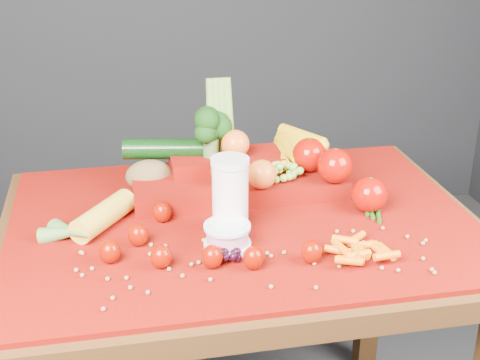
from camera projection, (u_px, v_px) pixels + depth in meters
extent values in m
cube|color=#3C230D|center=(242.00, 233.00, 1.55)|extent=(1.10, 0.80, 0.05)
cube|color=#3C230D|center=(55.00, 310.00, 1.91)|extent=(0.06, 0.06, 0.70)
cube|color=#3C230D|center=(371.00, 275.00, 2.08)|extent=(0.06, 0.06, 0.70)
cube|color=#7A0904|center=(242.00, 221.00, 1.54)|extent=(1.05, 0.75, 0.01)
cylinder|color=silver|center=(230.00, 197.00, 1.43)|extent=(0.08, 0.08, 0.18)
cylinder|color=silver|center=(230.00, 162.00, 1.40)|extent=(0.08, 0.08, 0.01)
cylinder|color=silver|center=(227.00, 245.00, 1.41)|extent=(0.10, 0.10, 0.01)
cylinder|color=pink|center=(227.00, 234.00, 1.40)|extent=(0.09, 0.09, 0.04)
cylinder|color=silver|center=(227.00, 226.00, 1.39)|extent=(0.10, 0.10, 0.01)
ellipsoid|color=#900F00|center=(138.00, 235.00, 1.41)|extent=(0.04, 0.04, 0.05)
cone|color=#0E4F12|center=(137.00, 225.00, 1.40)|extent=(0.03, 0.03, 0.01)
ellipsoid|color=#900F00|center=(110.00, 252.00, 1.35)|extent=(0.04, 0.04, 0.05)
cone|color=#0E4F12|center=(109.00, 241.00, 1.34)|extent=(0.03, 0.03, 0.01)
ellipsoid|color=#900F00|center=(161.00, 257.00, 1.33)|extent=(0.04, 0.04, 0.05)
cone|color=#0E4F12|center=(161.00, 246.00, 1.32)|extent=(0.03, 0.03, 0.01)
ellipsoid|color=#900F00|center=(212.00, 257.00, 1.33)|extent=(0.04, 0.04, 0.05)
cone|color=#0E4F12|center=(212.00, 246.00, 1.32)|extent=(0.03, 0.03, 0.01)
ellipsoid|color=#900F00|center=(254.00, 258.00, 1.33)|extent=(0.04, 0.04, 0.05)
cone|color=#0E4F12|center=(254.00, 247.00, 1.32)|extent=(0.03, 0.03, 0.01)
ellipsoid|color=#900F00|center=(312.00, 252.00, 1.35)|extent=(0.04, 0.04, 0.05)
cone|color=#0E4F12|center=(312.00, 242.00, 1.34)|extent=(0.03, 0.03, 0.01)
ellipsoid|color=#900F00|center=(162.00, 212.00, 1.51)|extent=(0.04, 0.04, 0.05)
cone|color=#0E4F12|center=(162.00, 202.00, 1.50)|extent=(0.03, 0.03, 0.01)
ellipsoid|color=#900F00|center=(90.00, 226.00, 1.45)|extent=(0.04, 0.04, 0.05)
cone|color=#0E4F12|center=(89.00, 217.00, 1.44)|extent=(0.03, 0.03, 0.01)
cylinder|color=gold|center=(104.00, 216.00, 1.49)|extent=(0.15, 0.18, 0.06)
ellipsoid|color=brown|center=(149.00, 176.00, 1.66)|extent=(0.12, 0.09, 0.08)
cube|color=#7A0904|center=(238.00, 183.00, 1.67)|extent=(0.52, 0.22, 0.04)
cube|color=#7A0904|center=(226.00, 161.00, 1.69)|extent=(0.28, 0.12, 0.03)
sphere|color=#990803|center=(335.00, 166.00, 1.60)|extent=(0.09, 0.09, 0.09)
sphere|color=#990803|center=(370.00, 195.00, 1.55)|extent=(0.09, 0.09, 0.09)
sphere|color=#990803|center=(309.00, 155.00, 1.66)|extent=(0.09, 0.09, 0.09)
sphere|color=#D95012|center=(225.00, 170.00, 1.59)|extent=(0.07, 0.07, 0.07)
sphere|color=#D95012|center=(262.00, 174.00, 1.57)|extent=(0.07, 0.07, 0.07)
sphere|color=#D95012|center=(235.00, 144.00, 1.65)|extent=(0.07, 0.07, 0.07)
cylinder|color=#DEB90B|center=(281.00, 154.00, 1.73)|extent=(0.06, 0.16, 0.04)
cylinder|color=#DEB90B|center=(289.00, 148.00, 1.73)|extent=(0.04, 0.16, 0.04)
cylinder|color=#DEB90B|center=(296.00, 142.00, 1.73)|extent=(0.07, 0.16, 0.04)
cylinder|color=#DEB90B|center=(302.00, 137.00, 1.73)|extent=(0.10, 0.16, 0.04)
cylinder|color=#3F662D|center=(211.00, 147.00, 1.67)|extent=(0.04, 0.04, 0.04)
cylinder|color=olive|center=(211.00, 122.00, 1.68)|extent=(0.03, 0.06, 0.22)
cylinder|color=olive|center=(217.00, 122.00, 1.69)|extent=(0.02, 0.06, 0.22)
cylinder|color=olive|center=(223.00, 121.00, 1.69)|extent=(0.02, 0.06, 0.22)
cylinder|color=olive|center=(230.00, 121.00, 1.69)|extent=(0.03, 0.06, 0.22)
cylinder|color=black|center=(169.00, 149.00, 1.69)|extent=(0.24, 0.09, 0.05)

